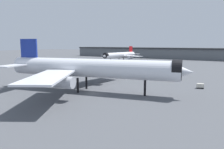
{
  "coord_description": "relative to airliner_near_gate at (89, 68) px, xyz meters",
  "views": [
    {
      "loc": [
        37.83,
        -58.65,
        16.46
      ],
      "look_at": [
        5.46,
        3.52,
        6.32
      ],
      "focal_mm": 34.06,
      "sensor_mm": 36.0,
      "label": 1
    }
  ],
  "objects": [
    {
      "name": "service_truck_front",
      "position": [
        20.05,
        35.62,
        -6.48
      ],
      "size": [
        5.84,
        3.44,
        3.0
      ],
      "rotation": [
        0.0,
        0.0,
        6.09
      ],
      "color": "black",
      "rests_on": "ground"
    },
    {
      "name": "terminal_building",
      "position": [
        -20.0,
        187.11,
        -1.91
      ],
      "size": [
        231.53,
        46.49,
        18.23
      ],
      "rotation": [
        0.0,
        0.0,
        -0.08
      ],
      "color": "slate",
      "rests_on": "ground"
    },
    {
      "name": "ground",
      "position": [
        3.06,
        -2.27,
        -8.07
      ],
      "size": [
        900.0,
        900.0,
        0.0
      ],
      "primitive_type": "plane",
      "color": "#4C4F54"
    },
    {
      "name": "airliner_far_taxiway",
      "position": [
        -42.17,
        114.6,
        -1.8
      ],
      "size": [
        43.38,
        48.26,
        14.22
      ],
      "rotation": [
        0.0,
        0.0,
        4.52
      ],
      "color": "white",
      "rests_on": "ground"
    },
    {
      "name": "baggage_cart_trailing",
      "position": [
        34.25,
        22.97,
        -7.09
      ],
      "size": [
        2.67,
        2.32,
        1.82
      ],
      "rotation": [
        0.0,
        0.0,
        0.22
      ],
      "color": "black",
      "rests_on": "ground"
    },
    {
      "name": "airliner_near_gate",
      "position": [
        0.0,
        0.0,
        0.0
      ],
      "size": [
        67.96,
        61.5,
        18.32
      ],
      "rotation": [
        0.0,
        0.0,
        0.15
      ],
      "color": "silver",
      "rests_on": "ground"
    }
  ]
}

